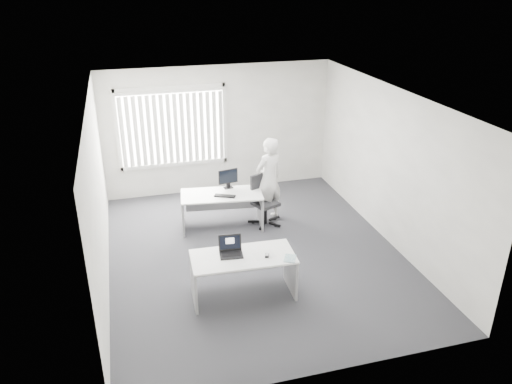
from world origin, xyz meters
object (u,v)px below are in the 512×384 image
object	(u,v)px
desk_near	(243,267)
office_chair	(264,208)
desk_far	(222,203)
monitor	(228,179)
person	(269,180)
laptop	(231,248)

from	to	relation	value
desk_near	office_chair	distance (m)	2.47
desk_far	monitor	bearing A→B (deg)	60.25
person	desk_far	bearing A→B (deg)	-18.53
desk_near	person	size ratio (longest dim) A/B	0.92
office_chair	laptop	size ratio (longest dim) A/B	2.89
person	office_chair	bearing A→B (deg)	22.33
desk_near	laptop	xyz separation A→B (m)	(-0.17, 0.06, 0.33)
monitor	person	bearing A→B (deg)	-19.29
person	monitor	world-z (taller)	person
person	laptop	xyz separation A→B (m)	(-1.28, -2.34, -0.01)
desk_far	laptop	world-z (taller)	laptop
person	desk_near	bearing A→B (deg)	40.82
laptop	monitor	size ratio (longest dim) A/B	0.88
desk_near	office_chair	world-z (taller)	office_chair
office_chair	monitor	bearing A→B (deg)	134.88
monitor	desk_far	bearing A→B (deg)	-135.39
desk_far	laptop	distance (m)	2.29
office_chair	person	bearing A→B (deg)	25.59
desk_far	person	bearing A→B (deg)	13.08
desk_near	laptop	bearing A→B (deg)	164.24
desk_far	office_chair	bearing A→B (deg)	4.50
desk_near	office_chair	size ratio (longest dim) A/B	1.60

